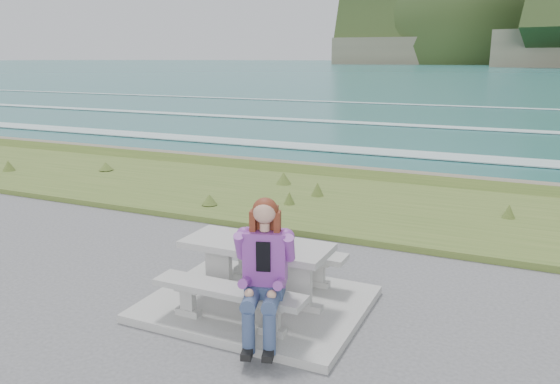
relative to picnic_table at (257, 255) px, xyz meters
The scene contains 8 objects.
concrete_slab 0.63m from the picnic_table, behind, with size 2.60×2.10×0.10m, color gray.
picnic_table is the anchor object (origin of this frame).
bench_landward 0.74m from the picnic_table, 90.00° to the right, with size 1.80×0.35×0.45m.
bench_seaward 0.74m from the picnic_table, 90.00° to the left, with size 1.80×0.35×0.45m.
grass_verge 5.05m from the picnic_table, 90.00° to the left, with size 160.00×4.50×0.22m, color #3F5B22.
shore_drop 7.93m from the picnic_table, 90.00° to the left, with size 160.00×0.80×2.20m, color brown.
ocean 25.21m from the picnic_table, 90.00° to the left, with size 1600.00×1600.00×0.09m.
seated_woman 0.98m from the picnic_table, 59.23° to the right, with size 0.63×0.86×1.51m.
Camera 1 is at (2.84, -5.54, 3.01)m, focal length 35.00 mm.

